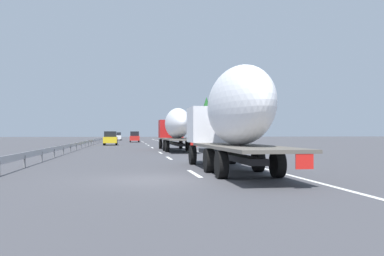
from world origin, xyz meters
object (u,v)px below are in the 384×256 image
(car_red_compact, at_px, (135,137))
(car_yellow_coupe, at_px, (110,138))
(truck_trailing, at_px, (232,114))
(car_white_van, at_px, (117,136))
(road_sign, at_px, (184,128))
(truck_lead, at_px, (176,126))

(car_red_compact, relative_size, car_yellow_coupe, 1.16)
(truck_trailing, relative_size, car_red_compact, 2.74)
(truck_trailing, xyz_separation_m, car_red_compact, (59.33, 3.40, -1.55))
(truck_trailing, distance_m, car_white_van, 78.97)
(truck_trailing, xyz_separation_m, car_yellow_coupe, (41.22, 7.01, -1.58))
(car_red_compact, bearing_deg, car_yellow_coupe, 168.72)
(car_white_van, height_order, road_sign, road_sign)
(car_white_van, relative_size, car_red_compact, 0.94)
(truck_lead, relative_size, car_yellow_coupe, 3.58)
(car_red_compact, distance_m, road_sign, 21.78)
(car_white_van, distance_m, car_yellow_coupe, 37.42)
(car_white_van, distance_m, car_red_compact, 19.65)
(truck_lead, relative_size, road_sign, 4.25)
(truck_lead, distance_m, truck_trailing, 21.85)
(car_yellow_coupe, bearing_deg, car_red_compact, -11.28)
(truck_lead, bearing_deg, road_sign, -10.49)
(truck_lead, xyz_separation_m, car_white_van, (56.79, 7.02, -1.42))
(truck_lead, xyz_separation_m, road_sign, (16.73, -3.10, -0.02))
(car_white_van, relative_size, car_yellow_coupe, 1.10)
(road_sign, bearing_deg, car_red_compact, 17.40)
(car_white_van, bearing_deg, car_red_compact, -169.37)
(truck_trailing, height_order, road_sign, truck_trailing)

